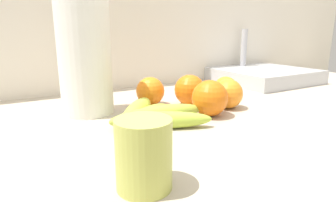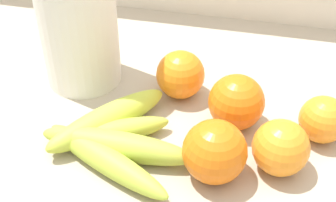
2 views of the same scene
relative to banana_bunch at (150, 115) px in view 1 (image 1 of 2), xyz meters
name	(u,v)px [view 1 (image 1 of 2)]	position (x,y,z in m)	size (l,w,h in m)	color
wall_back	(145,155)	(0.18, 0.41, -0.30)	(2.19, 0.06, 1.30)	silver
banana_bunch	(150,115)	(0.00, 0.00, 0.00)	(0.21, 0.22, 0.04)	#ACC83F
orange_far_right	(228,94)	(0.22, 0.01, 0.02)	(0.07, 0.07, 0.07)	orange
orange_right	(190,90)	(0.16, 0.09, 0.02)	(0.08, 0.08, 0.08)	orange
orange_center	(225,88)	(0.28, 0.08, 0.01)	(0.07, 0.07, 0.07)	orange
orange_front	(210,98)	(0.14, -0.02, 0.02)	(0.08, 0.08, 0.08)	orange
orange_back_right	(150,91)	(0.07, 0.14, 0.02)	(0.07, 0.07, 0.07)	orange
paper_towel_roll	(85,55)	(-0.09, 0.15, 0.12)	(0.12, 0.12, 0.30)	white
sink_basin	(263,75)	(0.60, 0.24, 0.01)	(0.33, 0.31, 0.20)	#B7BABF
mug	(144,154)	(-0.12, -0.22, 0.03)	(0.07, 0.07, 0.09)	#B8BF56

